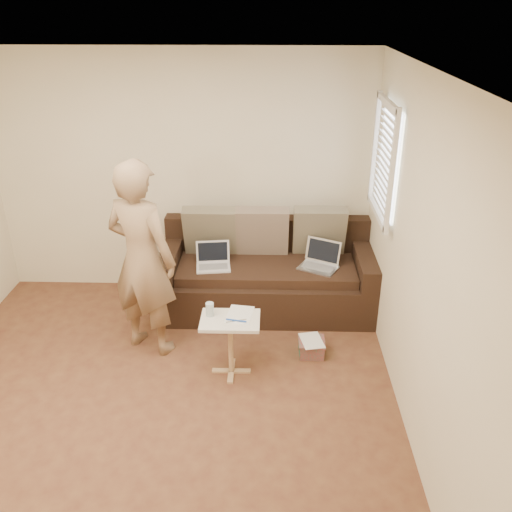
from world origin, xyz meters
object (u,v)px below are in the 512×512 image
sofa (267,271)px  drinking_glass (210,309)px  laptop_white (213,268)px  side_table (231,346)px  laptop_silver (318,268)px  person (142,259)px  striped_box (311,347)px

sofa → drinking_glass: size_ratio=18.33×
laptop_white → side_table: laptop_white is taller
side_table → laptop_silver: bearing=51.5°
person → sofa: bearing=-121.5°
side_table → sofa: bearing=75.4°
drinking_glass → striped_box: drinking_glass is taller
laptop_white → striped_box: laptop_white is taller
side_table → striped_box: size_ratio=2.28×
sofa → laptop_silver: bearing=-11.9°
side_table → drinking_glass: bearing=163.4°
side_table → striped_box: (0.73, 0.29, -0.20)m
drinking_glass → laptop_silver: bearing=44.5°
drinking_glass → laptop_white: bearing=94.0°
drinking_glass → striped_box: 1.08m
laptop_white → side_table: 1.07m
laptop_silver → laptop_white: size_ratio=1.09×
laptop_silver → person: size_ratio=0.20×
laptop_white → drinking_glass: 0.96m
laptop_white → side_table: bearing=-83.8°
laptop_silver → laptop_white: same height
sofa → side_table: size_ratio=3.97×
laptop_white → striped_box: bearing=-43.9°
sofa → striped_box: (0.43, -0.86, -0.35)m
laptop_silver → laptop_white: (-1.07, -0.02, 0.00)m
laptop_silver → side_table: laptop_silver is taller
side_table → drinking_glass: (-0.18, 0.05, 0.34)m
side_table → drinking_glass: 0.38m
person → striped_box: person is taller
side_table → laptop_white: bearing=103.5°
laptop_white → striped_box: 1.29m
laptop_silver → striped_box: laptop_silver is taller
laptop_silver → drinking_glass: size_ratio=3.09×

